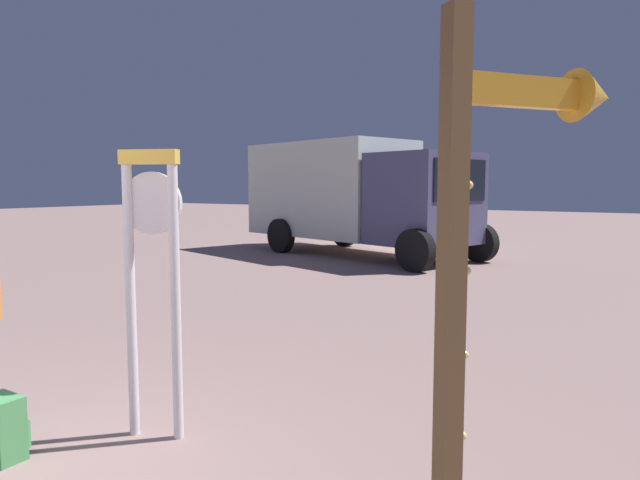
{
  "coord_description": "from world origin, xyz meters",
  "views": [
    {
      "loc": [
        3.34,
        -1.19,
        1.79
      ],
      "look_at": [
        0.11,
        4.02,
        1.2
      ],
      "focal_mm": 31.75,
      "sensor_mm": 36.0,
      "label": 1
    }
  ],
  "objects_px": {
    "arrow_sign": "(505,210)",
    "standing_clock": "(152,262)",
    "backpack": "(3,428)",
    "box_truck_near": "(352,193)"
  },
  "relations": [
    {
      "from": "standing_clock",
      "to": "backpack",
      "type": "relative_size",
      "value": 4.8
    },
    {
      "from": "box_truck_near",
      "to": "arrow_sign",
      "type": "bearing_deg",
      "value": -58.16
    },
    {
      "from": "backpack",
      "to": "box_truck_near",
      "type": "xyz_separation_m",
      "value": [
        -3.4,
        11.0,
        1.4
      ]
    },
    {
      "from": "standing_clock",
      "to": "box_truck_near",
      "type": "distance_m",
      "value": 10.98
    },
    {
      "from": "arrow_sign",
      "to": "standing_clock",
      "type": "bearing_deg",
      "value": 178.31
    },
    {
      "from": "standing_clock",
      "to": "arrow_sign",
      "type": "xyz_separation_m",
      "value": [
        2.42,
        -0.07,
        0.42
      ]
    },
    {
      "from": "standing_clock",
      "to": "arrow_sign",
      "type": "relative_size",
      "value": 0.79
    },
    {
      "from": "standing_clock",
      "to": "backpack",
      "type": "height_order",
      "value": "standing_clock"
    },
    {
      "from": "arrow_sign",
      "to": "backpack",
      "type": "bearing_deg",
      "value": -166.75
    },
    {
      "from": "box_truck_near",
      "to": "backpack",
      "type": "bearing_deg",
      "value": -72.85
    }
  ]
}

